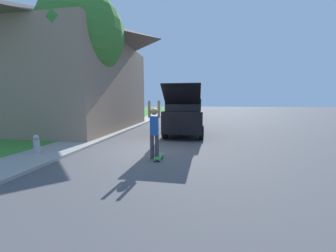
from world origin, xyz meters
name	(u,v)px	position (x,y,z in m)	size (l,w,h in m)	color
ground_plane	(152,151)	(0.00, 0.00, 0.00)	(120.00, 120.00, 0.00)	#49494C
lawn	(71,126)	(-8.00, 6.00, 0.04)	(10.00, 80.00, 0.08)	#387F2D
sidewalk	(124,127)	(-3.60, 6.00, 0.05)	(1.80, 80.00, 0.10)	gray
house	(59,68)	(-7.85, 5.00, 4.16)	(10.31, 9.73, 7.88)	#89705B
lawn_tree_near	(83,34)	(-4.40, 2.68, 5.45)	(4.36, 4.36, 7.57)	brown
suv_parked	(185,115)	(0.99, 3.85, 1.11)	(2.08, 5.13, 2.66)	black
car_down_street	(191,112)	(0.89, 14.01, 0.67)	(1.86, 4.23, 1.38)	silver
skateboarder	(154,129)	(0.33, -0.99, 1.00)	(0.41, 0.22, 1.93)	#38383D
skateboard	(159,156)	(0.48, -0.98, 0.08)	(0.22, 0.79, 0.10)	#337F3D
fire_hydrant	(37,144)	(-3.82, -1.35, 0.42)	(0.20, 0.20, 0.66)	#99999E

